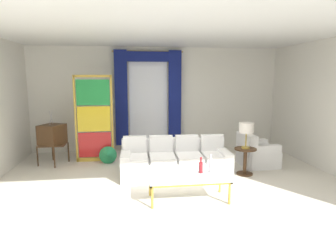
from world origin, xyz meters
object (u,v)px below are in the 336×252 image
object	(u,v)px
couch_white_long	(175,162)
table_lamp_brass	(246,129)
vintage_tv	(52,135)
armchair_white	(256,154)
stained_glass_divider	(94,121)
coffee_table	(188,179)
bottle_blue_decanter	(201,167)
bottle_crystal_tall	(211,165)
peacock_figurine	(108,156)
round_side_table	(245,159)

from	to	relation	value
couch_white_long	table_lamp_brass	xyz separation A→B (m)	(1.55, -0.16, 0.72)
vintage_tv	armchair_white	distance (m)	5.03
couch_white_long	stained_glass_divider	world-z (taller)	stained_glass_divider
coffee_table	armchair_white	distance (m)	2.73
bottle_blue_decanter	bottle_crystal_tall	bearing A→B (deg)	-1.42
table_lamp_brass	peacock_figurine	bearing A→B (deg)	158.61
couch_white_long	bottle_blue_decanter	xyz separation A→B (m)	(0.30, -1.14, 0.22)
coffee_table	bottle_crystal_tall	xyz separation A→B (m)	(0.46, 0.22, 0.18)
bottle_blue_decanter	armchair_white	distance (m)	2.39
vintage_tv	table_lamp_brass	distance (m)	4.65
coffee_table	table_lamp_brass	distance (m)	2.05
bottle_blue_decanter	stained_glass_divider	world-z (taller)	stained_glass_divider
armchair_white	round_side_table	world-z (taller)	armchair_white
coffee_table	stained_glass_divider	distance (m)	3.38
coffee_table	stained_glass_divider	bearing A→B (deg)	124.75
bottle_blue_decanter	round_side_table	distance (m)	1.59
couch_white_long	peacock_figurine	xyz separation A→B (m)	(-1.53, 1.04, -0.09)
bottle_blue_decanter	table_lamp_brass	xyz separation A→B (m)	(1.25, 0.97, 0.50)
bottle_crystal_tall	peacock_figurine	distance (m)	2.99
bottle_crystal_tall	armchair_white	world-z (taller)	armchair_white
couch_white_long	bottle_blue_decanter	size ratio (longest dim) A/B	7.98
peacock_figurine	bottle_crystal_tall	bearing A→B (deg)	-47.28
couch_white_long	table_lamp_brass	size ratio (longest dim) A/B	4.14
coffee_table	vintage_tv	world-z (taller)	vintage_tv
bottle_blue_decanter	stained_glass_divider	size ratio (longest dim) A/B	0.13
round_side_table	table_lamp_brass	size ratio (longest dim) A/B	1.04
bottle_crystal_tall	round_side_table	distance (m)	1.46
vintage_tv	stained_glass_divider	xyz separation A→B (m)	(1.01, 0.11, 0.33)
vintage_tv	peacock_figurine	distance (m)	1.45
armchair_white	peacock_figurine	bearing A→B (deg)	170.61
stained_glass_divider	round_side_table	bearing A→B (deg)	-24.03
bottle_crystal_tall	bottle_blue_decanter	bearing A→B (deg)	178.58
bottle_blue_decanter	vintage_tv	bearing A→B (deg)	143.13
bottle_crystal_tall	armchair_white	size ratio (longest dim) A/B	0.40
bottle_crystal_tall	coffee_table	bearing A→B (deg)	-154.32
coffee_table	bottle_blue_decanter	xyz separation A→B (m)	(0.28, 0.23, 0.15)
coffee_table	bottle_crystal_tall	world-z (taller)	bottle_crystal_tall
stained_glass_divider	round_side_table	xyz separation A→B (m)	(3.41, -1.52, -0.70)
couch_white_long	coffee_table	size ratio (longest dim) A/B	1.69
bottle_blue_decanter	stained_glass_divider	distance (m)	3.34
coffee_table	stained_glass_divider	xyz separation A→B (m)	(-1.89, 2.72, 0.68)
bottle_blue_decanter	couch_white_long	bearing A→B (deg)	104.83
vintage_tv	armchair_white	size ratio (longest dim) A/B	1.57
vintage_tv	armchair_white	xyz separation A→B (m)	(4.94, -0.80, -0.44)
coffee_table	vintage_tv	bearing A→B (deg)	138.03
couch_white_long	vintage_tv	world-z (taller)	vintage_tv
coffee_table	round_side_table	xyz separation A→B (m)	(1.52, 1.20, -0.02)
vintage_tv	armchair_white	world-z (taller)	vintage_tv
peacock_figurine	table_lamp_brass	xyz separation A→B (m)	(3.08, -1.21, 0.81)
coffee_table	round_side_table	world-z (taller)	round_side_table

